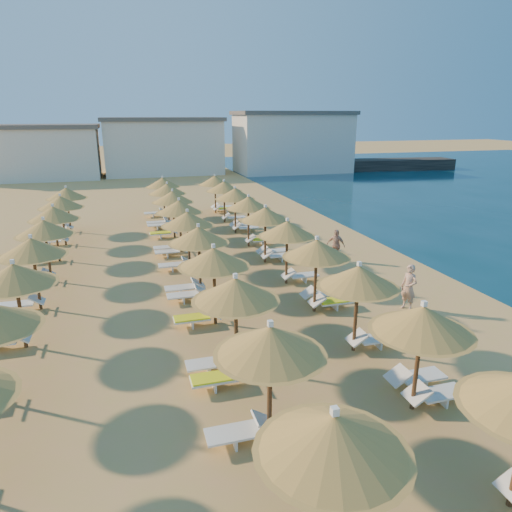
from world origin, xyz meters
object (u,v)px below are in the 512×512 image
object	(u,v)px
jetty	(352,165)
beachgoer_a	(409,287)
beachgoer_c	(336,245)
parasol_row_east	(287,230)
parasol_row_west	(199,236)

from	to	relation	value
jetty	beachgoer_a	distance (m)	49.15
jetty	beachgoer_c	xyz separation A→B (m)	(-20.73, -37.80, 0.13)
parasol_row_east	beachgoer_c	distance (m)	4.84
parasol_row_west	beachgoer_c	size ratio (longest dim) A/B	20.51
parasol_row_west	jetty	bearing A→B (deg)	54.70
jetty	parasol_row_east	distance (m)	47.21
beachgoer_a	parasol_row_west	bearing A→B (deg)	-139.18
parasol_row_west	beachgoer_c	bearing A→B (deg)	17.91
jetty	beachgoer_a	bearing A→B (deg)	-108.97
jetty	parasol_row_west	world-z (taller)	parasol_row_west
beachgoer_c	beachgoer_a	size ratio (longest dim) A/B	0.92
jetty	parasol_row_west	distance (m)	49.44
jetty	beachgoer_a	xyz separation A→B (m)	(-20.76, -44.55, 0.20)
parasol_row_east	parasol_row_west	xyz separation A→B (m)	(-4.07, 0.00, 0.00)
parasol_row_east	beachgoer_a	xyz separation A→B (m)	(3.72, -4.23, -1.65)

